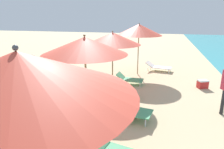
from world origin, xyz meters
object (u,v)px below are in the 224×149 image
Objects in this scene: lounger_fourth_inland at (117,90)px; umbrella_second at (19,74)px; umbrella_third at (85,46)px; lounger_third_shoreside at (126,109)px; cooler_box at (203,84)px; umbrella_farthest at (139,30)px; lounger_fourth_shoreside at (129,79)px; umbrella_fourth at (113,39)px; lounger_farthest_shoreside at (158,67)px; person_walking_far at (34,69)px.

umbrella_second is at bearing -95.44° from lounger_fourth_inland.
umbrella_third is 1.81× the size of lounger_fourth_inland.
lounger_third_shoreside is 3.10× the size of cooler_box.
cooler_box is (3.17, -1.62, -2.25)m from umbrella_farthest.
cooler_box is (3.49, 2.13, -0.14)m from lounger_fourth_inland.
lounger_fourth_shoreside is 0.84× the size of lounger_fourth_inland.
umbrella_third is 5.06m from lounger_fourth_shoreside.
umbrella_third is 3.63m from umbrella_fourth.
umbrella_farthest is 1.78× the size of lounger_farthest_shoreside.
lounger_fourth_inland is 4.31m from umbrella_farthest.
umbrella_second is 9.42m from umbrella_farthest.
umbrella_third reaches higher than cooler_box.
umbrella_farthest is (0.55, 6.42, -0.01)m from umbrella_third.
lounger_farthest_shoreside is at bearing 68.63° from lounger_fourth_shoreside.
umbrella_farthest is 5.65m from person_walking_far.
lounger_fourth_shoreside is at bearing -103.98° from lounger_farthest_shoreside.
umbrella_fourth reaches higher than lounger_third_shoreside.
umbrella_fourth is (-0.69, 6.62, -0.35)m from umbrella_second.
umbrella_third reaches higher than lounger_farthest_shoreside.
umbrella_farthest reaches higher than lounger_third_shoreside.
umbrella_fourth is at bearing 95.91° from umbrella_second.
lounger_third_shoreside is (0.38, 4.16, -2.27)m from umbrella_second.
cooler_box is at bearing 52.32° from umbrella_third.
lounger_third_shoreside is at bearing -79.85° from lounger_fourth_shoreside.
umbrella_second is 6.12m from lounger_fourth_inland.
umbrella_second is at bearing -86.45° from lounger_third_shoreside.
umbrella_third is 5.21× the size of cooler_box.
umbrella_third is 3.43m from lounger_fourth_inland.
lounger_fourth_inland is 4.94m from lounger_farthest_shoreside.
lounger_farthest_shoreside is at bearing 77.43° from umbrella_third.
umbrella_farthest is at bearing 74.99° from umbrella_fourth.
umbrella_fourth is 1.63× the size of lounger_farthest_shoreside.
lounger_third_shoreside reaches higher than cooler_box.
lounger_third_shoreside is at bearing 176.38° from person_walking_far.
lounger_fourth_shoreside is 0.80× the size of person_walking_far.
umbrella_second is 10.73m from lounger_farthest_shoreside.
lounger_third_shoreside is at bearing 84.81° from umbrella_second.
lounger_third_shoreside reaches higher than lounger_fourth_shoreside.
umbrella_farthest reaches higher than person_walking_far.
person_walking_far is at bearing 168.69° from lounger_third_shoreside.
umbrella_farthest is (0.75, 2.80, 0.19)m from umbrella_fourth.
person_walking_far is (-3.88, -1.79, 0.70)m from lounger_fourth_shoreside.
lounger_fourth_shoreside is 3.13m from lounger_farthest_shoreside.
person_walking_far is at bearing 124.62° from umbrella_second.
lounger_fourth_inland is at bearing 85.18° from umbrella_third.
lounger_fourth_shoreside is at bearing 106.58° from lounger_third_shoreside.
umbrella_fourth is 2.01× the size of lounger_fourth_shoreside.
umbrella_farthest is (0.15, 1.88, 2.18)m from lounger_fourth_shoreside.
umbrella_farthest reaches higher than lounger_fourth_inland.
umbrella_fourth is 4.67m from lounger_farthest_shoreside.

